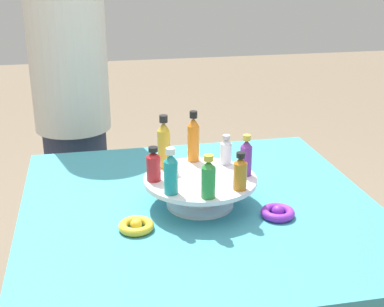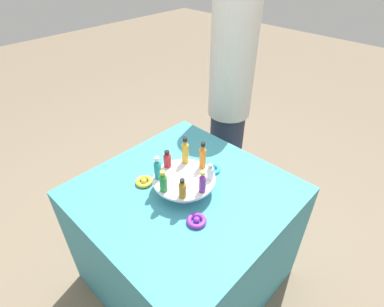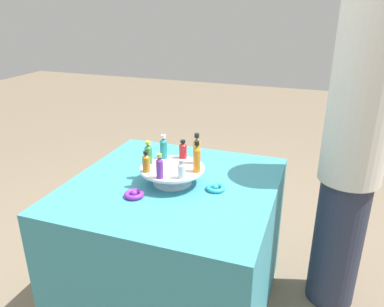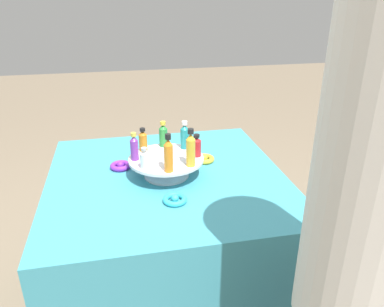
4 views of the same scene
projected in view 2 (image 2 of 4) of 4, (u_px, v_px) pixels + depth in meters
name	position (u px, v px, depth m)	size (l,w,h in m)	color
ground_plane	(186.00, 274.00, 1.96)	(12.00, 12.00, 0.00)	#756651
party_table	(185.00, 237.00, 1.73)	(0.98, 0.98, 0.75)	teal
display_stand	(184.00, 182.00, 1.48)	(0.31, 0.31, 0.08)	silver
bottle_clear	(210.00, 172.00, 1.43)	(0.03, 0.03, 0.09)	silver
bottle_orange	(203.00, 156.00, 1.49)	(0.03, 0.03, 0.15)	orange
bottle_gold	(185.00, 151.00, 1.52)	(0.04, 0.04, 0.15)	gold
bottle_red	(167.00, 159.00, 1.51)	(0.04, 0.04, 0.09)	#B21E23
bottle_teal	(158.00, 169.00, 1.43)	(0.04, 0.04, 0.12)	teal
bottle_green	(163.00, 182.00, 1.36)	(0.04, 0.04, 0.11)	#288438
bottle_amber	(182.00, 189.00, 1.33)	(0.04, 0.04, 0.10)	#AD6B19
bottle_purple	(202.00, 183.00, 1.36)	(0.03, 0.03, 0.12)	#702D93
ribbon_bow_teal	(212.00, 169.00, 1.63)	(0.09, 0.09, 0.03)	#2DB7CC
ribbon_bow_gold	(144.00, 182.00, 1.55)	(0.09, 0.09, 0.03)	gold
ribbon_bow_purple	(197.00, 221.00, 1.34)	(0.09, 0.09, 0.03)	purple
person_figure	(230.00, 94.00, 2.09)	(0.30, 0.30, 1.76)	#282D42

